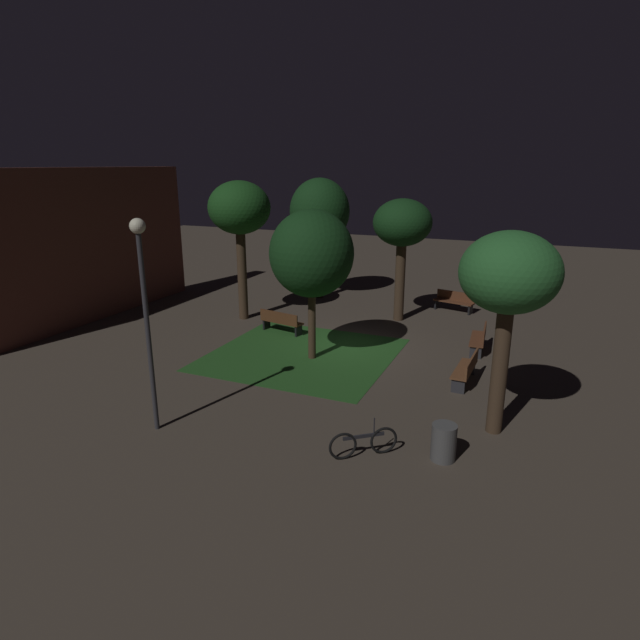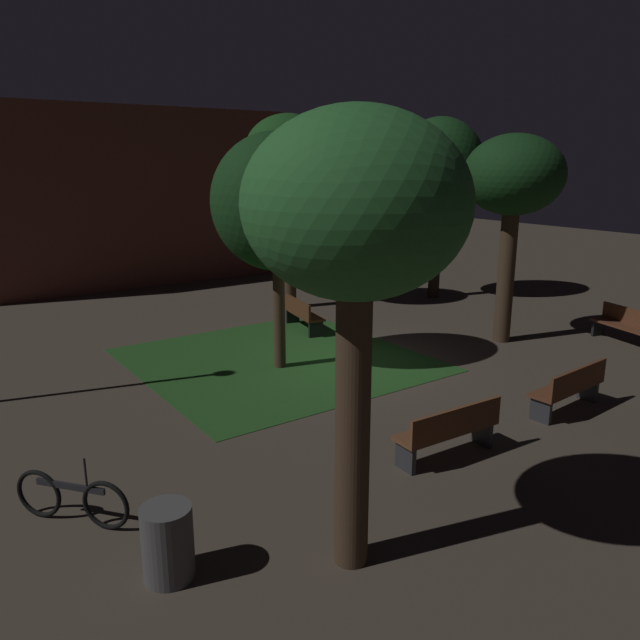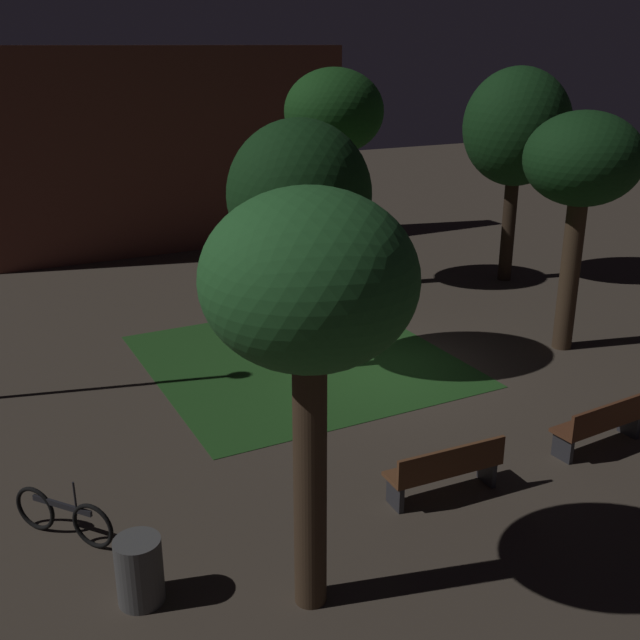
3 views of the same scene
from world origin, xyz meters
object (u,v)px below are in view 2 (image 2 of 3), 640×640
bench_by_lamp (301,313)px  tree_right_canopy (356,216)px  trash_bin (168,543)px  bench_near_trees (627,325)px  tree_back_right (277,203)px  bench_back_row (571,387)px  tree_lawn_side (288,156)px  bench_front_right (450,430)px  tree_tall_center (513,180)px  bicycle (72,498)px  tree_near_wall (439,169)px

bench_by_lamp → tree_right_canopy: size_ratio=0.37×
tree_right_canopy → trash_bin: (-1.81, 0.92, -3.49)m
bench_near_trees → tree_back_right: 9.25m
bench_near_trees → trash_bin: bearing=-171.6°
bench_back_row → tree_right_canopy: (-5.88, -1.08, 3.44)m
tree_lawn_side → tree_back_right: size_ratio=1.15×
bench_back_row → bench_near_trees: 5.31m
tree_right_canopy → bench_front_right: bearing=21.4°
trash_bin → tree_lawn_side: bearing=51.5°
tree_tall_center → bicycle: size_ratio=3.84×
bench_front_right → trash_bin: (-4.56, -0.16, -0.06)m
bench_front_right → bench_back_row: same height
bench_back_row → tree_tall_center: tree_tall_center is taller
tree_tall_center → tree_right_canopy: tree_tall_center is taller
tree_lawn_side → tree_back_right: 5.77m
tree_near_wall → bicycle: 15.38m
tree_back_right → trash_bin: (-4.72, -5.34, -3.16)m
bicycle → bench_near_trees: bearing=0.8°
tree_tall_center → tree_lawn_side: bearing=111.4°
bench_near_trees → tree_right_canopy: tree_right_canopy is taller
bench_by_lamp → tree_back_right: tree_back_right is taller
bench_front_right → bench_by_lamp: size_ratio=0.98×
tree_right_canopy → trash_bin: 4.04m
tree_lawn_side → tree_near_wall: 4.96m
bench_front_right → tree_near_wall: tree_near_wall is taller
tree_lawn_side → tree_near_wall: (4.70, -1.54, -0.40)m
bench_near_trees → trash_bin: 12.85m
bench_back_row → tree_back_right: 6.73m
tree_lawn_side → trash_bin: tree_lawn_side is taller
bench_by_lamp → tree_near_wall: (5.89, 0.87, 3.70)m
bench_back_row → tree_right_canopy: tree_right_canopy is taller
bench_by_lamp → tree_right_canopy: (-4.97, -8.52, 3.44)m
bench_back_row → bicycle: bearing=169.6°
tree_near_wall → tree_lawn_side: bearing=161.9°
bench_near_trees → bench_by_lamp: bearing=136.1°
bench_front_right → bench_near_trees: (8.15, 1.72, 0.00)m
bench_by_lamp → tree_lawn_side: 4.90m
bench_back_row → tree_back_right: tree_back_right is taller
tree_near_wall → tree_back_right: 8.56m
tree_near_wall → tree_tall_center: bearing=-116.2°
tree_tall_center → tree_back_right: 5.88m
tree_back_right → bench_front_right: bearing=-91.7°
bench_by_lamp → bench_back_row: bearing=-83.0°
bench_front_right → tree_right_canopy: (-2.75, -1.08, 3.44)m
tree_tall_center → tree_right_canopy: bearing=-151.0°
tree_back_right → tree_lawn_side: bearing=55.2°
bench_back_row → tree_tall_center: (2.69, 3.67, 3.51)m
tree_lawn_side → tree_near_wall: size_ratio=1.00×
bench_back_row → tree_right_canopy: size_ratio=0.37×
bench_near_trees → trash_bin: size_ratio=2.19×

